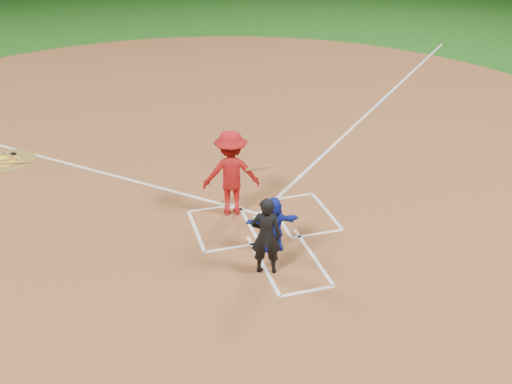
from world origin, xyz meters
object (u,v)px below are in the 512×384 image
object	(u,v)px
on_deck_circle	(5,161)
batter_at_plate	(231,173)
home_plate	(263,220)
catcher	(274,225)
umpire	(266,236)

from	to	relation	value
on_deck_circle	batter_at_plate	bearing A→B (deg)	-40.88
home_plate	on_deck_circle	world-z (taller)	home_plate
home_plate	catcher	xyz separation A→B (m)	(-0.17, -1.23, 0.61)
umpire	batter_at_plate	size ratio (longest dim) A/B	0.80
home_plate	on_deck_circle	xyz separation A→B (m)	(-6.05, 5.31, -0.00)
umpire	batter_at_plate	xyz separation A→B (m)	(-0.04, 2.52, 0.20)
home_plate	umpire	distance (m)	2.17
on_deck_circle	batter_at_plate	xyz separation A→B (m)	(5.45, -4.72, 1.02)
batter_at_plate	on_deck_circle	bearing A→B (deg)	139.12
catcher	batter_at_plate	distance (m)	1.92
catcher	home_plate	bearing A→B (deg)	-92.64
home_plate	catcher	world-z (taller)	catcher
umpire	on_deck_circle	bearing A→B (deg)	-33.51
on_deck_circle	umpire	bearing A→B (deg)	-52.84
home_plate	umpire	size ratio (longest dim) A/B	0.36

